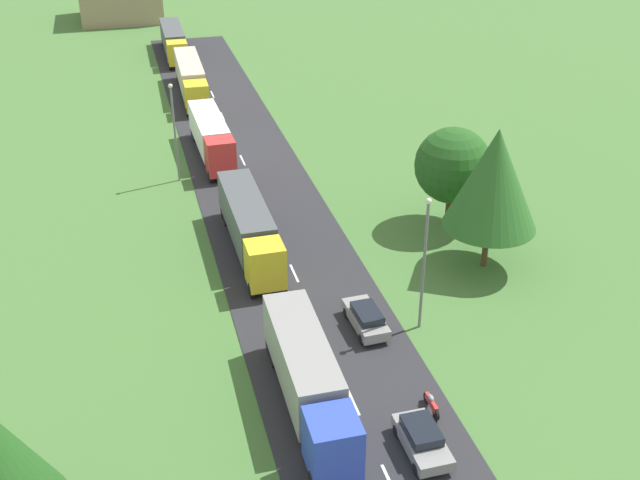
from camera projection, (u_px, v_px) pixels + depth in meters
name	position (u px, v px, depth m)	size (l,w,h in m)	color
road	(311.00, 311.00, 49.12)	(10.00, 140.00, 0.06)	#2B2B30
lane_marking_centre	(319.00, 328.00, 47.43)	(0.16, 123.64, 0.01)	white
truck_lead	(308.00, 377.00, 40.06)	(2.60, 12.03, 3.70)	blue
truck_second	(249.00, 225.00, 54.87)	(2.56, 13.08, 3.62)	yellow
truck_third	(211.00, 135.00, 70.10)	(2.70, 12.24, 3.58)	red
truck_fourth	(191.00, 77.00, 85.38)	(2.83, 14.71, 3.64)	yellow
truck_fifth	(173.00, 40.00, 99.65)	(2.68, 13.78, 3.42)	yellow
car_second	(422.00, 439.00, 37.99)	(1.88, 3.99, 1.47)	gray
car_third	(366.00, 318.00, 47.07)	(1.86, 4.31, 1.46)	gray
motorcycle_courier	(431.00, 404.00, 40.68)	(0.28, 1.94, 0.91)	black
lamppost_second	(424.00, 258.00, 45.31)	(0.36, 0.36, 8.86)	slate
lamppost_third	(174.00, 128.00, 64.30)	(0.36, 0.36, 8.62)	slate
tree_oak	(453.00, 165.00, 57.36)	(5.75, 5.75, 7.75)	#513823
tree_maple	(494.00, 179.00, 50.89)	(6.40, 6.40, 10.21)	#513823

